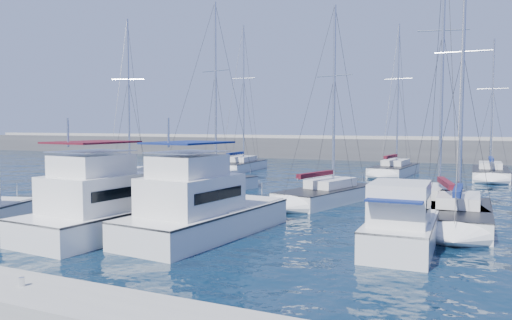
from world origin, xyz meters
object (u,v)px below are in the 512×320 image
at_px(sailboat_mid_b, 209,185).
at_px(sailboat_back_c, 490,173).
at_px(motor_yacht_stbd_outer, 401,228).
at_px(sailboat_back_a, 241,165).
at_px(sailboat_mid_d, 441,205).
at_px(sailboat_back_b, 394,170).
at_px(sailboat_mid_c, 327,195).
at_px(motor_yacht_port_inner, 108,209).
at_px(sailboat_mid_e, 458,216).
at_px(motor_yacht_stbd_inner, 201,212).
at_px(sailboat_mid_a, 127,180).

relative_size(sailboat_mid_b, sailboat_back_c, 1.08).
xyz_separation_m(motor_yacht_stbd_outer, sailboat_back_a, (-21.88, 29.04, -0.41)).
relative_size(motor_yacht_stbd_outer, sailboat_mid_d, 0.36).
bearing_deg(sailboat_back_b, sailboat_mid_c, -87.88).
height_order(sailboat_mid_d, sailboat_back_c, sailboat_mid_d).
distance_m(sailboat_mid_b, sailboat_back_c, 27.05).
xyz_separation_m(motor_yacht_port_inner, sailboat_back_b, (7.16, 33.44, -0.61)).
bearing_deg(sailboat_mid_e, sailboat_back_c, 85.47).
bearing_deg(sailboat_back_c, sailboat_mid_c, -116.30).
distance_m(sailboat_mid_c, sailboat_mid_e, 9.21).
distance_m(motor_yacht_stbd_outer, sailboat_back_c, 31.34).
xyz_separation_m(motor_yacht_stbd_inner, sailboat_back_b, (2.99, 32.14, -0.61)).
distance_m(sailboat_mid_a, sailboat_back_b, 26.21).
xyz_separation_m(motor_yacht_port_inner, sailboat_mid_d, (13.43, 11.78, -0.60)).
height_order(motor_yacht_port_inner, motor_yacht_stbd_outer, motor_yacht_port_inner).
bearing_deg(sailboat_back_c, motor_yacht_stbd_outer, -97.26).
distance_m(motor_yacht_port_inner, motor_yacht_stbd_outer, 12.94).
bearing_deg(motor_yacht_port_inner, sailboat_back_c, 68.79).
bearing_deg(sailboat_back_a, sailboat_back_c, 1.12).
xyz_separation_m(sailboat_mid_b, sailboat_back_b, (10.42, 18.89, 0.00)).
distance_m(sailboat_mid_d, sailboat_mid_e, 3.21).
distance_m(sailboat_mid_b, sailboat_back_a, 17.96).
height_order(sailboat_mid_c, sailboat_mid_e, sailboat_mid_e).
xyz_separation_m(sailboat_mid_a, sailboat_back_c, (26.84, 19.16, -0.02)).
bearing_deg(sailboat_mid_b, sailboat_back_a, 122.86).
distance_m(motor_yacht_stbd_outer, sailboat_mid_a, 26.52).
distance_m(sailboat_mid_d, sailboat_back_c, 22.00).
bearing_deg(sailboat_mid_a, motor_yacht_stbd_inner, -60.69).
height_order(sailboat_mid_e, sailboat_back_b, sailboat_back_b).
distance_m(sailboat_mid_a, sailboat_mid_b, 7.68).
bearing_deg(motor_yacht_stbd_inner, sailboat_back_b, 90.05).
bearing_deg(motor_yacht_port_inner, sailboat_mid_a, 131.15).
bearing_deg(sailboat_back_a, motor_yacht_port_inner, -77.51).
distance_m(sailboat_mid_a, sailboat_back_a, 17.11).
bearing_deg(motor_yacht_stbd_inner, motor_yacht_stbd_outer, 13.14).
distance_m(sailboat_mid_b, sailboat_back_b, 21.57).
height_order(sailboat_mid_a, sailboat_mid_e, sailboat_mid_a).
bearing_deg(sailboat_mid_b, sailboat_mid_a, -165.87).
bearing_deg(sailboat_mid_c, motor_yacht_stbd_inner, -86.15).
bearing_deg(motor_yacht_port_inner, motor_yacht_stbd_outer, 15.08).
xyz_separation_m(motor_yacht_stbd_outer, sailboat_back_c, (3.20, 31.18, -0.44)).
bearing_deg(motor_yacht_stbd_inner, sailboat_mid_e, 41.20).
relative_size(motor_yacht_port_inner, sailboat_mid_e, 0.68).
bearing_deg(sailboat_mid_d, sailboat_mid_b, 157.63).
bearing_deg(sailboat_mid_c, motor_yacht_port_inner, -101.51).
bearing_deg(sailboat_mid_b, motor_yacht_stbd_outer, -23.53).
bearing_deg(motor_yacht_stbd_outer, motor_yacht_stbd_inner, -174.27).
height_order(motor_yacht_stbd_outer, sailboat_mid_b, sailboat_mid_b).
xyz_separation_m(motor_yacht_port_inner, sailboat_mid_a, (-10.94, 14.48, -0.61)).
xyz_separation_m(sailboat_mid_a, sailboat_mid_d, (24.37, -2.70, 0.01)).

